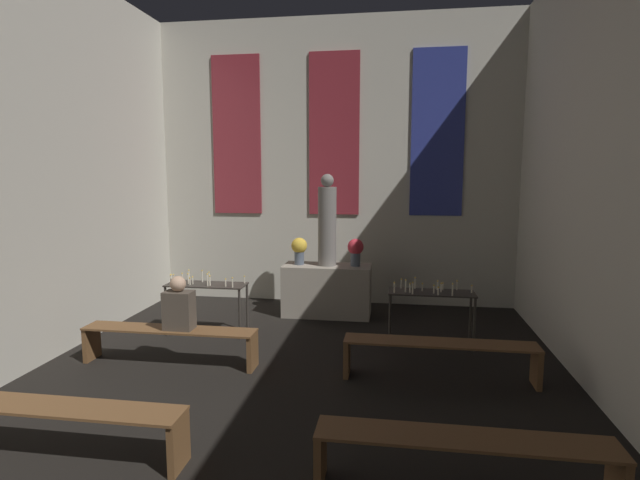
% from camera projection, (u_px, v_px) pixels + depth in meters
% --- Properties ---
extents(wall_back, '(6.81, 0.16, 5.21)m').
position_uv_depth(wall_back, '(335.00, 162.00, 9.20)').
color(wall_back, beige).
rests_on(wall_back, ground_plane).
extents(altar, '(1.48, 0.65, 0.87)m').
position_uv_depth(altar, '(327.00, 290.00, 8.53)').
color(altar, gray).
rests_on(altar, ground_plane).
extents(statue, '(0.31, 0.31, 1.54)m').
position_uv_depth(statue, '(327.00, 223.00, 8.38)').
color(statue, slate).
rests_on(statue, altar).
extents(flower_vase_left, '(0.27, 0.27, 0.46)m').
position_uv_depth(flower_vase_left, '(299.00, 248.00, 8.51)').
color(flower_vase_left, '#4C5666').
rests_on(flower_vase_left, altar).
extents(flower_vase_right, '(0.27, 0.27, 0.46)m').
position_uv_depth(flower_vase_right, '(356.00, 250.00, 8.36)').
color(flower_vase_right, '#4C5666').
rests_on(flower_vase_right, altar).
extents(candle_rack_left, '(1.20, 0.44, 0.96)m').
position_uv_depth(candle_rack_left, '(206.00, 291.00, 7.50)').
color(candle_rack_left, '#332D28').
rests_on(candle_rack_left, ground_plane).
extents(candle_rack_right, '(1.20, 0.44, 0.96)m').
position_uv_depth(candle_rack_right, '(431.00, 299.00, 7.01)').
color(candle_rack_right, '#332D28').
rests_on(candle_rack_right, ground_plane).
extents(pew_third_left, '(2.24, 0.36, 0.47)m').
position_uv_depth(pew_third_left, '(57.00, 419.00, 4.24)').
color(pew_third_left, brown).
rests_on(pew_third_left, ground_plane).
extents(pew_third_right, '(2.24, 0.36, 0.47)m').
position_uv_depth(pew_third_right, '(463.00, 452.00, 3.74)').
color(pew_third_right, brown).
rests_on(pew_third_right, ground_plane).
extents(pew_back_left, '(2.24, 0.36, 0.47)m').
position_uv_depth(pew_back_left, '(170.00, 338.00, 6.34)').
color(pew_back_left, brown).
rests_on(pew_back_left, ground_plane).
extents(pew_back_right, '(2.24, 0.36, 0.47)m').
position_uv_depth(pew_back_right, '(439.00, 352.00, 5.84)').
color(pew_back_right, brown).
rests_on(pew_back_right, ground_plane).
extents(person_seated, '(0.36, 0.24, 0.68)m').
position_uv_depth(person_seated, '(179.00, 306.00, 6.27)').
color(person_seated, '#4C4238').
rests_on(person_seated, pew_back_left).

